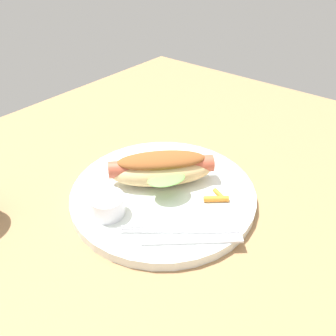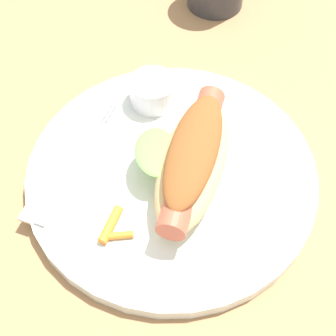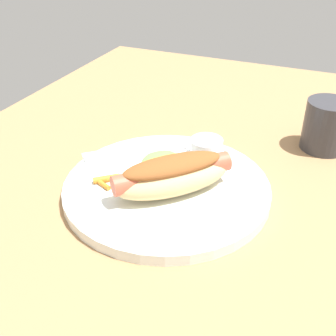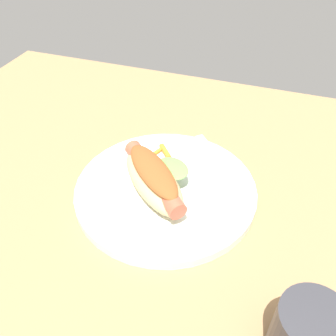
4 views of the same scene
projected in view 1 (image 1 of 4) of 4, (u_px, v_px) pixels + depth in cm
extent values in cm
cube|color=#9E754C|center=(139.00, 204.00, 56.02)|extent=(120.00, 90.00, 1.80)
cylinder|color=white|center=(163.00, 193.00, 55.53)|extent=(29.73, 29.73, 1.60)
ellipsoid|color=#DBB77A|center=(162.00, 170.00, 55.49)|extent=(16.32, 16.12, 4.52)
cylinder|color=#C1563D|center=(162.00, 167.00, 55.03)|extent=(14.10, 13.83, 2.81)
ellipsoid|color=brown|center=(161.00, 160.00, 54.30)|extent=(13.44, 13.25, 2.05)
ellipsoid|color=#6BB74C|center=(166.00, 179.00, 52.16)|extent=(7.39, 6.75, 1.13)
cylinder|color=white|center=(108.00, 206.00, 49.57)|extent=(5.06, 5.06, 3.10)
cube|color=silver|center=(191.00, 230.00, 47.49)|extent=(9.20, 11.18, 0.40)
cube|color=silver|center=(133.00, 227.00, 47.91)|extent=(2.22, 2.70, 0.40)
cube|color=silver|center=(132.00, 229.00, 47.54)|extent=(2.22, 2.70, 0.40)
cube|color=silver|center=(132.00, 232.00, 47.18)|extent=(2.22, 2.70, 0.40)
cube|color=silver|center=(192.00, 240.00, 46.04)|extent=(10.13, 11.34, 0.36)
cylinder|color=orange|center=(216.00, 199.00, 52.47)|extent=(3.23, 3.56, 0.94)
cylinder|color=orange|center=(219.00, 194.00, 53.54)|extent=(1.66, 2.68, 0.70)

